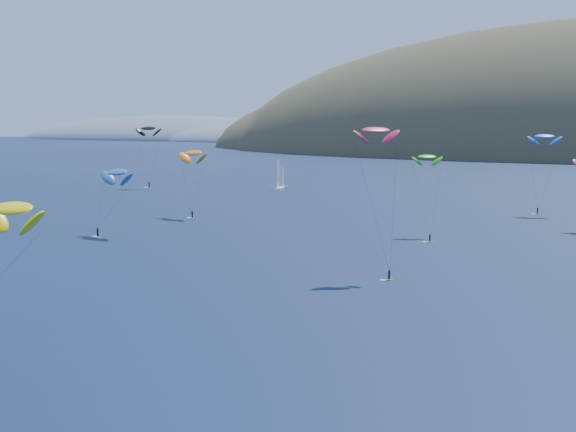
# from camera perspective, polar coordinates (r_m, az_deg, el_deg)

# --- Properties ---
(headland) EXTENTS (460.00, 250.00, 60.00)m
(headland) POSITION_cam_1_polar(r_m,az_deg,el_deg) (933.60, -6.79, 5.29)
(headland) COLOR slate
(headland) RESTS_ON ground
(sailboat) EXTENTS (9.97, 8.55, 12.06)m
(sailboat) POSITION_cam_1_polar(r_m,az_deg,el_deg) (279.59, -0.58, 2.07)
(sailboat) COLOR white
(sailboat) RESTS_ON ground
(kitesurfer_1) EXTENTS (9.91, 8.66, 18.78)m
(kitesurfer_1) POSITION_cam_1_polar(r_m,az_deg,el_deg) (207.22, -6.77, 4.48)
(kitesurfer_1) COLOR yellow
(kitesurfer_1) RESTS_ON ground
(kitesurfer_2) EXTENTS (10.80, 10.89, 17.26)m
(kitesurfer_2) POSITION_cam_1_polar(r_m,az_deg,el_deg) (103.24, -19.02, 0.51)
(kitesurfer_2) COLOR yellow
(kitesurfer_2) RESTS_ON ground
(kitesurfer_3) EXTENTS (8.31, 15.06, 18.55)m
(kitesurfer_3) POSITION_cam_1_polar(r_m,az_deg,el_deg) (177.04, 9.87, 4.15)
(kitesurfer_3) COLOR yellow
(kitesurfer_3) RESTS_ON ground
(kitesurfer_4) EXTENTS (8.62, 6.15, 22.55)m
(kitesurfer_4) POSITION_cam_1_polar(r_m,az_deg,el_deg) (221.66, 17.79, 5.41)
(kitesurfer_4) COLOR yellow
(kitesurfer_4) RESTS_ON ground
(kitesurfer_9) EXTENTS (8.82, 9.44, 25.35)m
(kitesurfer_9) POSITION_cam_1_polar(r_m,az_deg,el_deg) (130.95, 6.29, 6.07)
(kitesurfer_9) COLOR yellow
(kitesurfer_9) RESTS_ON ground
(kitesurfer_10) EXTENTS (10.24, 9.87, 16.14)m
(kitesurfer_10) POSITION_cam_1_polar(r_m,az_deg,el_deg) (177.53, -12.06, 3.06)
(kitesurfer_10) COLOR yellow
(kitesurfer_10) RESTS_ON ground
(kitesurfer_12) EXTENTS (9.85, 6.08, 23.77)m
(kitesurfer_12) POSITION_cam_1_polar(r_m,az_deg,el_deg) (294.41, -9.88, 6.16)
(kitesurfer_12) COLOR yellow
(kitesurfer_12) RESTS_ON ground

